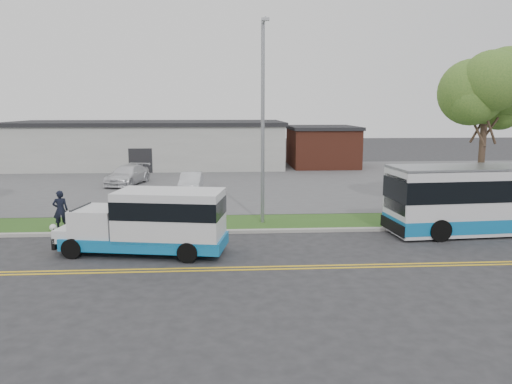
{
  "coord_description": "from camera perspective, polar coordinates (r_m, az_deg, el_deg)",
  "views": [
    {
      "loc": [
        1.13,
        -21.06,
        5.7
      ],
      "look_at": [
        2.68,
        2.83,
        1.6
      ],
      "focal_mm": 35.0,
      "sensor_mm": 36.0,
      "label": 1
    }
  ],
  "objects": [
    {
      "name": "grocery_bag_right",
      "position": [
        24.91,
        -20.51,
        -3.52
      ],
      "size": [
        0.32,
        0.32,
        0.32
      ],
      "primitive_type": "sphere",
      "color": "white",
      "rests_on": "verge"
    },
    {
      "name": "curb",
      "position": [
        22.89,
        -6.45,
        -4.57
      ],
      "size": [
        80.0,
        0.3,
        0.15
      ],
      "primitive_type": "cube",
      "color": "#9E9B93",
      "rests_on": "ground"
    },
    {
      "name": "tree_east",
      "position": [
        27.29,
        24.82,
        9.9
      ],
      "size": [
        5.2,
        5.2,
        8.33
      ],
      "color": "#3E3022",
      "rests_on": "verge"
    },
    {
      "name": "shuttle_bus",
      "position": [
        19.83,
        -11.58,
        -3.16
      ],
      "size": [
        6.83,
        3.22,
        2.52
      ],
      "rotation": [
        0.0,
        0.0,
        -0.18
      ],
      "color": "#0F68A3",
      "rests_on": "ground"
    },
    {
      "name": "brick_wing",
      "position": [
        48.13,
        7.56,
        5.18
      ],
      "size": [
        6.3,
        7.3,
        3.9
      ],
      "color": "brown",
      "rests_on": "ground"
    },
    {
      "name": "grocery_bag_left",
      "position": [
        24.63,
        -22.18,
        -3.78
      ],
      "size": [
        0.32,
        0.32,
        0.32
      ],
      "primitive_type": "sphere",
      "color": "white",
      "rests_on": "verge"
    },
    {
      "name": "transit_bus",
      "position": [
        25.59,
        26.86,
        -0.66
      ],
      "size": [
        11.27,
        3.41,
        3.08
      ],
      "rotation": [
        0.0,
        0.0,
        0.08
      ],
      "color": "silver",
      "rests_on": "ground"
    },
    {
      "name": "lane_line_north",
      "position": [
        18.16,
        -7.18,
        -8.63
      ],
      "size": [
        70.0,
        0.12,
        0.01
      ],
      "primitive_type": "cube",
      "color": "gold",
      "rests_on": "ground"
    },
    {
      "name": "ground",
      "position": [
        21.85,
        -6.58,
        -5.47
      ],
      "size": [
        140.0,
        140.0,
        0.0
      ],
      "primitive_type": "plane",
      "color": "#28282B",
      "rests_on": "ground"
    },
    {
      "name": "parked_car_a",
      "position": [
        33.54,
        -7.43,
        1.13
      ],
      "size": [
        1.5,
        3.95,
        1.29
      ],
      "primitive_type": "imported",
      "rotation": [
        0.0,
        0.0,
        -0.04
      ],
      "color": "silver",
      "rests_on": "parking_lot"
    },
    {
      "name": "streetlight_near",
      "position": [
        23.87,
        0.79,
        8.6
      ],
      "size": [
        0.35,
        1.53,
        9.5
      ],
      "color": "gray",
      "rests_on": "verge"
    },
    {
      "name": "verge",
      "position": [
        24.64,
        -6.26,
        -3.6
      ],
      "size": [
        80.0,
        3.3,
        0.1
      ],
      "primitive_type": "cube",
      "color": "#30531B",
      "rests_on": "ground"
    },
    {
      "name": "parked_car_b",
      "position": [
        37.56,
        -14.47,
        1.9
      ],
      "size": [
        3.06,
        5.12,
        1.39
      ],
      "primitive_type": "imported",
      "rotation": [
        0.0,
        0.0,
        -0.25
      ],
      "color": "silver",
      "rests_on": "parking_lot"
    },
    {
      "name": "commercial_building",
      "position": [
        48.71,
        -12.17,
        5.36
      ],
      "size": [
        25.4,
        10.4,
        4.35
      ],
      "color": "#9E9E99",
      "rests_on": "ground"
    },
    {
      "name": "pedestrian",
      "position": [
        24.61,
        -21.45,
        -1.94
      ],
      "size": [
        0.76,
        0.6,
        1.83
      ],
      "primitive_type": "imported",
      "rotation": [
        0.0,
        0.0,
        3.41
      ],
      "color": "black",
      "rests_on": "verge"
    },
    {
      "name": "parking_lot",
      "position": [
        38.49,
        -5.36,
        1.23
      ],
      "size": [
        80.0,
        25.0,
        0.1
      ],
      "primitive_type": "cube",
      "color": "#4C4C4F",
      "rests_on": "ground"
    },
    {
      "name": "lane_line_south",
      "position": [
        17.88,
        -7.24,
        -8.93
      ],
      "size": [
        70.0,
        0.12,
        0.01
      ],
      "primitive_type": "cube",
      "color": "gold",
      "rests_on": "ground"
    }
  ]
}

